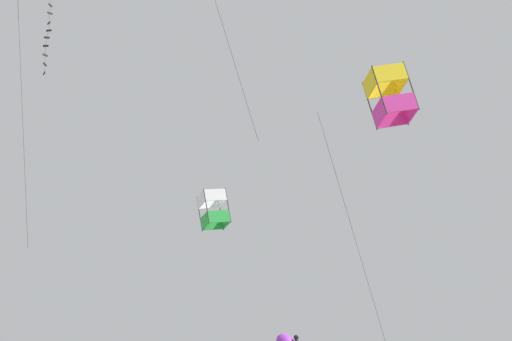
% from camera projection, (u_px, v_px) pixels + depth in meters
% --- Properties ---
extents(kite_box_low_drifter, '(3.42, 3.21, 8.45)m').
position_uv_depth(kite_box_low_drifter, '(390.00, 96.00, 29.99)').
color(kite_box_low_drifter, yellow).
extents(kite_box_highest, '(1.41, 1.49, 1.59)m').
position_uv_depth(kite_box_highest, '(214.00, 209.00, 36.23)').
color(kite_box_highest, white).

